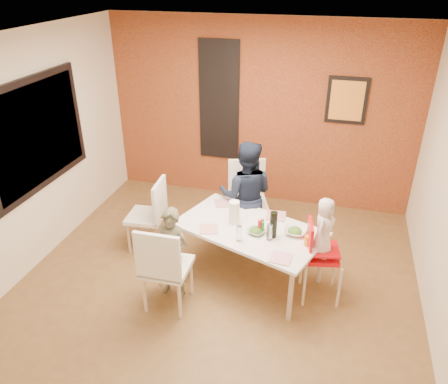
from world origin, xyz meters
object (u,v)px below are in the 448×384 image
(child_far, at_px, (246,195))
(high_chair, at_px, (319,253))
(wine_bottle, at_px, (273,225))
(toddler, at_px, (324,228))
(paper_towel_roll, at_px, (234,212))
(chair_left, at_px, (152,211))
(chair_far, at_px, (248,195))
(child_near, at_px, (172,254))
(dining_table, at_px, (249,232))
(chair_near, at_px, (163,265))

(child_far, bearing_deg, high_chair, 135.18)
(child_far, height_order, wine_bottle, child_far)
(toddler, relative_size, wine_bottle, 2.21)
(paper_towel_roll, bearing_deg, child_far, 89.38)
(wine_bottle, xyz_separation_m, paper_towel_roll, (-0.48, 0.16, -0.01))
(paper_towel_roll, bearing_deg, chair_left, 170.13)
(chair_far, bearing_deg, child_far, -102.95)
(toddler, relative_size, paper_towel_roll, 2.43)
(wine_bottle, distance_m, paper_towel_roll, 0.50)
(wine_bottle, bearing_deg, toddler, -2.00)
(toddler, bearing_deg, child_near, 120.26)
(dining_table, height_order, chair_left, chair_left)
(child_near, distance_m, paper_towel_roll, 0.83)
(paper_towel_roll, bearing_deg, high_chair, -11.07)
(chair_far, relative_size, child_near, 0.97)
(chair_near, bearing_deg, paper_towel_roll, -123.89)
(chair_left, height_order, child_far, child_far)
(high_chair, xyz_separation_m, child_far, (-0.97, 0.78, 0.16))
(chair_near, bearing_deg, toddler, -158.45)
(chair_far, bearing_deg, high_chair, -66.11)
(high_chair, distance_m, child_near, 1.56)
(child_near, height_order, child_far, child_far)
(wine_bottle, bearing_deg, paper_towel_roll, 160.90)
(chair_left, height_order, paper_towel_roll, chair_left)
(chair_near, relative_size, toddler, 1.54)
(dining_table, height_order, child_far, child_far)
(toddler, bearing_deg, chair_left, 95.53)
(chair_far, distance_m, paper_towel_roll, 0.86)
(chair_near, distance_m, chair_far, 1.75)
(child_far, xyz_separation_m, wine_bottle, (0.47, -0.75, 0.10))
(dining_table, relative_size, wine_bottle, 6.03)
(chair_near, distance_m, wine_bottle, 1.23)
(chair_left, distance_m, wine_bottle, 1.65)
(chair_far, bearing_deg, paper_towel_roll, -108.69)
(chair_near, height_order, high_chair, chair_near)
(chair_near, distance_m, child_far, 1.53)
(paper_towel_roll, bearing_deg, toddler, -10.36)
(high_chair, xyz_separation_m, wine_bottle, (-0.50, 0.03, 0.26))
(toddler, bearing_deg, wine_bottle, 103.63)
(child_near, xyz_separation_m, child_far, (0.54, 1.17, 0.18))
(chair_far, xyz_separation_m, toddler, (1.03, -1.02, 0.30))
(paper_towel_roll, bearing_deg, chair_far, 91.82)
(chair_left, relative_size, wine_bottle, 3.19)
(chair_left, relative_size, paper_towel_roll, 3.51)
(child_far, bearing_deg, dining_table, 100.27)
(chair_left, xyz_separation_m, child_near, (0.58, -0.78, 0.00))
(chair_near, height_order, paper_towel_roll, chair_near)
(toddler, distance_m, wine_bottle, 0.53)
(child_near, height_order, wine_bottle, child_near)
(chair_left, relative_size, high_chair, 1.02)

